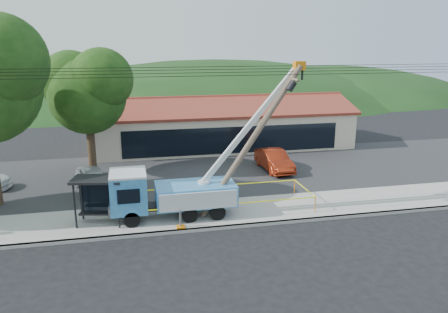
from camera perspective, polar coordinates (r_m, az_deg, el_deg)
ground at (r=20.76m, az=0.80°, el=-11.77°), size 120.00×120.00×0.00m
curb at (r=22.58m, az=-0.42°, el=-9.27°), size 60.00×0.25×0.15m
sidewalk at (r=24.29m, az=-1.35°, el=-7.48°), size 60.00×4.00×0.15m
parking_lot at (r=31.75m, az=-4.10°, el=-2.15°), size 60.00×12.00×0.10m
strip_mall at (r=39.64m, az=-0.08°, el=4.04°), size 22.50×8.53×4.67m
tree_lot at (r=31.35m, az=-17.49°, el=8.50°), size 6.30×5.60×8.94m
hill_west at (r=74.45m, az=-20.65°, el=6.70°), size 78.40×56.00×28.00m
hill_center at (r=75.03m, az=-1.27°, el=7.69°), size 89.60×64.00×32.00m
hill_east at (r=81.23m, az=12.85°, el=7.87°), size 72.80×52.00×26.00m
utility_truck at (r=23.43m, az=-7.00°, el=-4.52°), size 10.39×3.56×8.15m
leaning_pole at (r=23.13m, az=4.15°, el=2.89°), size 5.54×1.82×8.09m
bus_shelter at (r=23.31m, az=-15.97°, el=-4.14°), size 2.79×2.02×2.45m
caution_tape at (r=24.55m, az=-0.31°, el=-5.34°), size 9.94×3.17×0.92m
car_silver at (r=29.05m, az=-16.67°, el=-4.48°), size 2.77×4.63×1.48m
car_red at (r=32.43m, az=6.52°, el=-1.93°), size 1.82×4.64×1.51m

